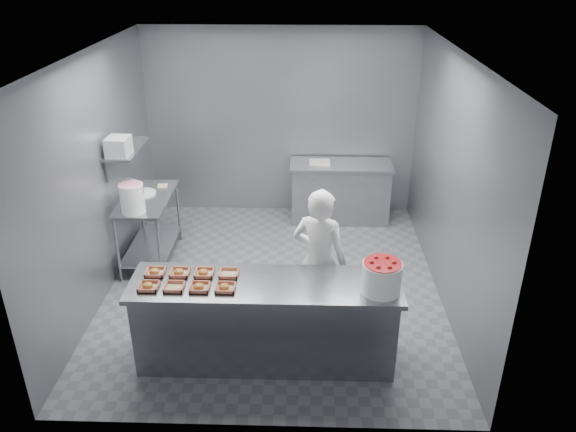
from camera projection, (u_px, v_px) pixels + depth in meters
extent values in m
plane|color=#4C4C51|center=(274.00, 285.00, 6.94)|extent=(4.50, 4.50, 0.00)
plane|color=white|center=(271.00, 53.00, 5.72)|extent=(4.50, 4.50, 0.00)
cube|color=slate|center=(281.00, 123.00, 8.35)|extent=(4.00, 0.04, 2.80)
cube|color=slate|center=(97.00, 178.00, 6.38)|extent=(0.04, 4.50, 2.80)
cube|color=slate|center=(451.00, 182.00, 6.27)|extent=(0.04, 4.50, 2.80)
cube|color=slate|center=(265.00, 285.00, 5.34)|extent=(2.60, 0.70, 0.05)
cube|color=slate|center=(266.00, 324.00, 5.54)|extent=(2.50, 0.64, 0.85)
cube|color=slate|center=(146.00, 199.00, 7.14)|extent=(0.60, 1.20, 0.04)
cube|color=slate|center=(152.00, 246.00, 7.44)|extent=(0.56, 1.15, 0.03)
cylinder|color=slate|center=(117.00, 250.00, 6.84)|extent=(0.04, 0.04, 0.88)
cylinder|color=slate|center=(160.00, 251.00, 6.82)|extent=(0.04, 0.04, 0.88)
cylinder|color=slate|center=(142.00, 211.00, 7.84)|extent=(0.04, 0.04, 0.88)
cylinder|color=slate|center=(179.00, 211.00, 7.83)|extent=(0.04, 0.04, 0.88)
cube|color=slate|center=(341.00, 165.00, 8.24)|extent=(1.50, 0.60, 0.05)
cube|color=slate|center=(340.00, 193.00, 8.44)|extent=(1.44, 0.55, 0.85)
cube|color=slate|center=(126.00, 149.00, 6.85)|extent=(0.35, 0.90, 0.03)
cube|color=tan|center=(149.00, 286.00, 5.24)|extent=(0.18, 0.18, 0.04)
cube|color=white|center=(154.00, 286.00, 5.26)|extent=(0.10, 0.06, 0.00)
ellipsoid|color=#C57D31|center=(148.00, 285.00, 5.24)|extent=(0.10, 0.10, 0.05)
cube|color=tan|center=(174.00, 287.00, 5.23)|extent=(0.18, 0.18, 0.04)
cube|color=white|center=(179.00, 287.00, 5.25)|extent=(0.10, 0.06, 0.00)
cube|color=tan|center=(200.00, 287.00, 5.23)|extent=(0.18, 0.18, 0.04)
cube|color=white|center=(205.00, 287.00, 5.24)|extent=(0.10, 0.06, 0.00)
ellipsoid|color=#C57D31|center=(199.00, 286.00, 5.22)|extent=(0.10, 0.10, 0.05)
cube|color=tan|center=(225.00, 288.00, 5.22)|extent=(0.18, 0.18, 0.04)
cube|color=white|center=(230.00, 288.00, 5.24)|extent=(0.10, 0.06, 0.00)
ellipsoid|color=#C57D31|center=(224.00, 287.00, 5.22)|extent=(0.10, 0.10, 0.05)
cube|color=tan|center=(155.00, 272.00, 5.47)|extent=(0.18, 0.18, 0.04)
cube|color=white|center=(160.00, 272.00, 5.48)|extent=(0.10, 0.06, 0.00)
ellipsoid|color=#C57D31|center=(154.00, 271.00, 5.46)|extent=(0.10, 0.10, 0.05)
cube|color=tan|center=(180.00, 273.00, 5.46)|extent=(0.18, 0.18, 0.04)
cube|color=white|center=(185.00, 273.00, 5.48)|extent=(0.10, 0.06, 0.00)
ellipsoid|color=#C57D31|center=(179.00, 272.00, 5.46)|extent=(0.10, 0.10, 0.05)
cube|color=tan|center=(204.00, 273.00, 5.45)|extent=(0.18, 0.18, 0.04)
cube|color=white|center=(209.00, 273.00, 5.47)|extent=(0.10, 0.06, 0.00)
ellipsoid|color=#C57D31|center=(203.00, 272.00, 5.45)|extent=(0.10, 0.10, 0.05)
cube|color=tan|center=(229.00, 273.00, 5.45)|extent=(0.18, 0.18, 0.04)
cube|color=white|center=(234.00, 274.00, 5.46)|extent=(0.10, 0.06, 0.00)
imported|color=white|center=(319.00, 260.00, 5.90)|extent=(0.69, 0.57, 1.62)
cylinder|color=white|center=(381.00, 278.00, 5.14)|extent=(0.37, 0.37, 0.29)
cylinder|color=red|center=(383.00, 265.00, 5.08)|extent=(0.35, 0.35, 0.04)
cylinder|color=white|center=(132.00, 198.00, 6.66)|extent=(0.28, 0.28, 0.36)
cylinder|color=#D66B88|center=(130.00, 185.00, 6.59)|extent=(0.26, 0.26, 0.02)
torus|color=slate|center=(131.00, 190.00, 6.62)|extent=(0.30, 0.01, 0.30)
cylinder|color=white|center=(144.00, 193.00, 7.23)|extent=(0.40, 0.40, 0.02)
cube|color=#CCB28C|center=(163.00, 186.00, 7.46)|extent=(0.14, 0.13, 0.02)
cube|color=gray|center=(118.00, 146.00, 6.56)|extent=(0.26, 0.30, 0.22)
cube|color=silver|center=(320.00, 162.00, 8.23)|extent=(0.31, 0.23, 0.04)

